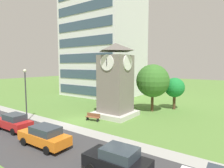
{
  "coord_description": "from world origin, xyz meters",
  "views": [
    {
      "loc": [
        16.4,
        -15.44,
        6.61
      ],
      "look_at": [
        1.27,
        5.61,
        4.04
      ],
      "focal_mm": 30.54,
      "sensor_mm": 36.0,
      "label": 1
    }
  ],
  "objects": [
    {
      "name": "ground_plane",
      "position": [
        0.0,
        0.0,
        0.0
      ],
      "size": [
        160.0,
        160.0,
        0.0
      ],
      "primitive_type": "plane",
      "color": "#567F38"
    },
    {
      "name": "street_asphalt",
      "position": [
        0.0,
        -6.4,
        0.0
      ],
      "size": [
        120.0,
        7.2,
        0.01
      ],
      "primitive_type": "cube",
      "color": "#38383A",
      "rests_on": "ground"
    },
    {
      "name": "kerb_strip",
      "position": [
        0.0,
        -2.0,
        0.0
      ],
      "size": [
        120.0,
        1.6,
        0.01
      ],
      "primitive_type": "cube",
      "color": "#9E9E99",
      "rests_on": "ground"
    },
    {
      "name": "office_building",
      "position": [
        -10.25,
        18.48,
        12.8
      ],
      "size": [
        15.32,
        13.1,
        25.6
      ],
      "color": "silver",
      "rests_on": "ground"
    },
    {
      "name": "clock_tower",
      "position": [
        2.55,
        4.61,
        4.16
      ],
      "size": [
        4.73,
        4.73,
        9.39
      ],
      "color": "slate",
      "rests_on": "ground"
    },
    {
      "name": "park_bench",
      "position": [
        1.62,
        1.23,
        0.46
      ],
      "size": [
        1.86,
        0.79,
        0.88
      ],
      "color": "brown",
      "rests_on": "ground"
    },
    {
      "name": "street_lamp",
      "position": [
        -4.57,
        -3.49,
        3.79
      ],
      "size": [
        0.36,
        0.36,
        6.15
      ],
      "color": "#333338",
      "rests_on": "ground"
    },
    {
      "name": "tree_near_tower",
      "position": [
        5.41,
        9.75,
        4.4
      ],
      "size": [
        4.67,
        4.67,
        6.75
      ],
      "color": "#513823",
      "rests_on": "ground"
    },
    {
      "name": "tree_streetside",
      "position": [
        -1.7,
        9.43,
        4.23
      ],
      "size": [
        3.75,
        3.75,
        6.12
      ],
      "color": "#513823",
      "rests_on": "ground"
    },
    {
      "name": "tree_by_building",
      "position": [
        7.53,
        12.95,
        3.26
      ],
      "size": [
        2.92,
        2.92,
        4.75
      ],
      "color": "#513823",
      "rests_on": "ground"
    },
    {
      "name": "parked_car_red",
      "position": [
        -2.71,
        -5.94,
        0.86
      ],
      "size": [
        4.4,
        2.0,
        1.69
      ],
      "color": "red",
      "rests_on": "ground"
    },
    {
      "name": "parked_car_orange",
      "position": [
        3.16,
        -6.47,
        0.86
      ],
      "size": [
        4.81,
        2.08,
        1.69
      ],
      "color": "orange",
      "rests_on": "ground"
    },
    {
      "name": "parked_car_black",
      "position": [
        10.24,
        -6.31,
        0.86
      ],
      "size": [
        4.17,
        2.13,
        1.69
      ],
      "color": "black",
      "rests_on": "ground"
    }
  ]
}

